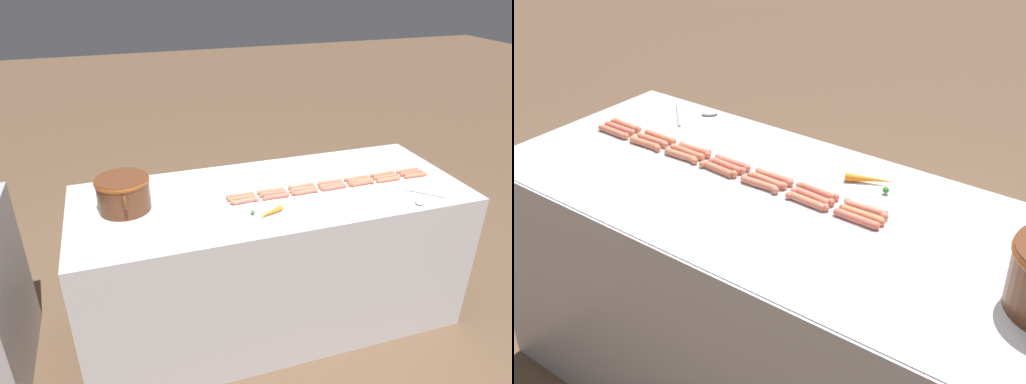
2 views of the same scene
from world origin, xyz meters
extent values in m
cube|color=#BCBCC1|center=(0.00, 0.00, 0.46)|extent=(0.91, 2.27, 0.91)
cube|color=silver|center=(0.00, 0.00, 0.91)|extent=(0.89, 2.22, 0.00)
cylinder|color=#D66F51|center=(-0.09, -0.90, 0.93)|extent=(0.03, 0.14, 0.03)
sphere|color=#D66F51|center=(-0.08, -0.97, 0.93)|extent=(0.03, 0.03, 0.03)
sphere|color=#D66F51|center=(-0.09, -0.84, 0.93)|extent=(0.03, 0.03, 0.03)
cylinder|color=#D57150|center=(-0.09, -0.71, 0.93)|extent=(0.03, 0.14, 0.03)
sphere|color=#D57150|center=(-0.09, -0.78, 0.93)|extent=(0.03, 0.03, 0.03)
sphere|color=#D57150|center=(-0.09, -0.64, 0.93)|extent=(0.03, 0.03, 0.03)
cylinder|color=#D7684D|center=(-0.08, -0.53, 0.93)|extent=(0.04, 0.14, 0.03)
sphere|color=#D7684D|center=(-0.09, -0.60, 0.93)|extent=(0.03, 0.03, 0.03)
sphere|color=#D7684D|center=(-0.08, -0.46, 0.93)|extent=(0.03, 0.03, 0.03)
cylinder|color=#CA6856|center=(-0.08, -0.35, 0.93)|extent=(0.03, 0.14, 0.03)
sphere|color=#CA6856|center=(-0.09, -0.42, 0.93)|extent=(0.03, 0.03, 0.03)
sphere|color=#CA6856|center=(-0.08, -0.28, 0.93)|extent=(0.03, 0.03, 0.03)
cylinder|color=#CC6B55|center=(-0.09, -0.17, 0.93)|extent=(0.03, 0.14, 0.03)
sphere|color=#CC6B55|center=(-0.09, -0.24, 0.93)|extent=(0.03, 0.03, 0.03)
sphere|color=#CC6B55|center=(-0.08, -0.10, 0.93)|extent=(0.03, 0.03, 0.03)
cylinder|color=#CA654D|center=(-0.09, 0.01, 0.93)|extent=(0.03, 0.14, 0.03)
sphere|color=#CA654D|center=(-0.08, -0.06, 0.93)|extent=(0.03, 0.03, 0.03)
sphere|color=#CA654D|center=(-0.09, 0.08, 0.93)|extent=(0.03, 0.03, 0.03)
cylinder|color=#C96E56|center=(-0.08, 0.19, 0.93)|extent=(0.04, 0.14, 0.03)
sphere|color=#C96E56|center=(-0.09, 0.12, 0.93)|extent=(0.03, 0.03, 0.03)
sphere|color=#C96E56|center=(-0.08, 0.26, 0.93)|extent=(0.03, 0.03, 0.03)
cylinder|color=#D06756|center=(-0.05, -0.90, 0.93)|extent=(0.03, 0.14, 0.03)
sphere|color=#D06756|center=(-0.05, -0.97, 0.93)|extent=(0.03, 0.03, 0.03)
sphere|color=#D06756|center=(-0.05, -0.83, 0.93)|extent=(0.03, 0.03, 0.03)
cylinder|color=#C97254|center=(-0.05, -0.72, 0.93)|extent=(0.03, 0.14, 0.03)
sphere|color=#C97254|center=(-0.05, -0.79, 0.93)|extent=(0.03, 0.03, 0.03)
sphere|color=#C97254|center=(-0.05, -0.65, 0.93)|extent=(0.03, 0.03, 0.03)
cylinder|color=#D77150|center=(-0.05, -0.54, 0.93)|extent=(0.03, 0.14, 0.03)
sphere|color=#D77150|center=(-0.05, -0.61, 0.93)|extent=(0.03, 0.03, 0.03)
sphere|color=#D77150|center=(-0.05, -0.47, 0.93)|extent=(0.03, 0.03, 0.03)
cylinder|color=#D46955|center=(-0.05, -0.35, 0.93)|extent=(0.03, 0.14, 0.03)
sphere|color=#D46955|center=(-0.05, -0.42, 0.93)|extent=(0.03, 0.03, 0.03)
sphere|color=#D46955|center=(-0.05, -0.28, 0.93)|extent=(0.03, 0.03, 0.03)
cylinder|color=#C96F55|center=(-0.05, -0.17, 0.93)|extent=(0.03, 0.14, 0.03)
sphere|color=#C96F55|center=(-0.05, -0.24, 0.93)|extent=(0.03, 0.03, 0.03)
sphere|color=#C96F55|center=(-0.05, -0.10, 0.93)|extent=(0.03, 0.03, 0.03)
cylinder|color=#CC6852|center=(-0.05, 0.01, 0.93)|extent=(0.04, 0.14, 0.03)
sphere|color=#CC6852|center=(-0.04, -0.05, 0.93)|extent=(0.03, 0.03, 0.03)
sphere|color=#CC6852|center=(-0.05, 0.08, 0.93)|extent=(0.03, 0.03, 0.03)
cylinder|color=#CC714C|center=(-0.05, 0.20, 0.93)|extent=(0.03, 0.14, 0.03)
sphere|color=#CC714C|center=(-0.05, 0.13, 0.93)|extent=(0.03, 0.03, 0.03)
sphere|color=#CC714C|center=(-0.04, 0.27, 0.93)|extent=(0.03, 0.03, 0.03)
cylinder|color=#D06F52|center=(-0.01, -0.89, 0.93)|extent=(0.03, 0.14, 0.03)
sphere|color=#D06F52|center=(-0.01, -0.96, 0.93)|extent=(0.03, 0.03, 0.03)
sphere|color=#D06F52|center=(-0.01, -0.83, 0.93)|extent=(0.03, 0.03, 0.03)
cylinder|color=#D66F4F|center=(-0.01, -0.72, 0.93)|extent=(0.03, 0.14, 0.03)
sphere|color=#D66F4F|center=(-0.01, -0.79, 0.93)|extent=(0.03, 0.03, 0.03)
sphere|color=#D66F4F|center=(-0.01, -0.65, 0.93)|extent=(0.03, 0.03, 0.03)
cylinder|color=#CA6F51|center=(-0.02, -0.54, 0.93)|extent=(0.03, 0.14, 0.03)
sphere|color=#CA6F51|center=(-0.02, -0.61, 0.93)|extent=(0.03, 0.03, 0.03)
sphere|color=#CA6F51|center=(-0.01, -0.47, 0.93)|extent=(0.03, 0.03, 0.03)
cylinder|color=#CC6C4F|center=(-0.01, -0.36, 0.93)|extent=(0.03, 0.14, 0.03)
sphere|color=#CC6C4F|center=(-0.01, -0.43, 0.93)|extent=(0.03, 0.03, 0.03)
sphere|color=#CC6C4F|center=(-0.02, -0.29, 0.93)|extent=(0.03, 0.03, 0.03)
cylinder|color=#CB6E52|center=(-0.01, -0.18, 0.93)|extent=(0.03, 0.14, 0.03)
sphere|color=#CB6E52|center=(-0.02, -0.24, 0.93)|extent=(0.03, 0.03, 0.03)
sphere|color=#CB6E52|center=(-0.01, -0.11, 0.93)|extent=(0.03, 0.03, 0.03)
cylinder|color=#D37052|center=(-0.01, 0.02, 0.93)|extent=(0.03, 0.14, 0.03)
sphere|color=#D37052|center=(-0.01, -0.05, 0.93)|extent=(0.03, 0.03, 0.03)
sphere|color=#D37052|center=(-0.02, 0.09, 0.93)|extent=(0.03, 0.03, 0.03)
cylinder|color=#D7634E|center=(-0.01, 0.20, 0.93)|extent=(0.03, 0.14, 0.03)
sphere|color=#D7634E|center=(-0.01, 0.13, 0.93)|extent=(0.03, 0.03, 0.03)
sphere|color=#D7634E|center=(-0.01, 0.27, 0.93)|extent=(0.03, 0.03, 0.03)
cylinder|color=#B7B7BC|center=(-0.30, -0.82, 0.92)|extent=(0.16, 0.17, 0.01)
ellipsoid|color=#B7B7BC|center=(-0.39, -0.72, 0.93)|extent=(0.08, 0.08, 0.02)
cone|color=orange|center=(-0.26, 0.11, 0.93)|extent=(0.10, 0.17, 0.03)
sphere|color=#387F2D|center=(-0.23, 0.19, 0.93)|extent=(0.02, 0.02, 0.02)
camera|label=1|loc=(-2.23, 0.82, 2.12)|focal=32.44mm
camera|label=2|loc=(1.52, 1.00, 2.00)|focal=45.98mm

